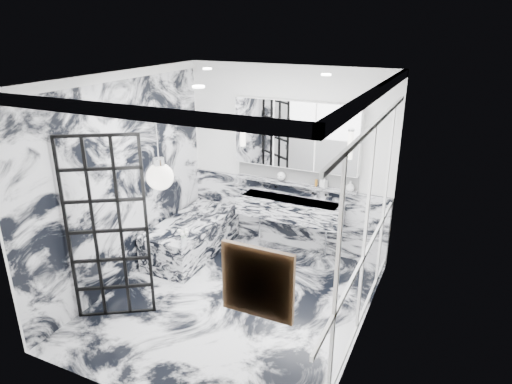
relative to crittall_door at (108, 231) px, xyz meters
The scene contains 25 objects.
floor 1.81m from the crittall_door, 34.80° to the left, with size 3.60×3.60×0.00m, color silver.
ceiling 2.20m from the crittall_door, 34.80° to the left, with size 3.60×3.60×0.00m, color white.
wall_back 2.88m from the crittall_door, 65.89° to the left, with size 3.60×3.60×0.00m, color white.
wall_front 1.56m from the crittall_door, 40.17° to the right, with size 3.60×3.60×0.00m, color white.
wall_left 0.96m from the crittall_door, 117.91° to the left, with size 3.60×3.60×0.00m, color white.
wall_right 2.90m from the crittall_door, 16.36° to the left, with size 3.60×3.60×0.00m, color white.
marble_clad_back 2.90m from the crittall_door, 65.68° to the left, with size 3.18×0.05×1.05m, color silver.
marble_clad_left 0.94m from the crittall_door, 117.08° to the left, with size 0.02×3.56×2.68m, color silver.
panel_molding 2.87m from the crittall_door, 16.47° to the left, with size 0.03×3.40×2.30m, color white.
soap_bottle_a 3.07m from the crittall_door, 55.27° to the left, with size 0.08×0.08×0.20m, color #8C5919.
soap_bottle_b 3.09m from the crittall_door, 54.70° to the left, with size 0.07×0.07×0.16m, color #4C4C51.
soap_bottle_c 3.33m from the crittall_door, 49.31° to the left, with size 0.12×0.12×0.15m, color silver.
face_pot 2.76m from the crittall_door, 66.24° to the left, with size 0.13×0.13×0.13m, color white.
amber_bottle 3.02m from the crittall_door, 56.62° to the left, with size 0.04×0.04×0.10m, color #8C5919.
flower_vase 1.16m from the crittall_door, 70.39° to the left, with size 0.07×0.07×0.12m, color silver.
crittall_door is the anchor object (origin of this frame).
artwork 2.56m from the crittall_door, 22.10° to the right, with size 0.47×0.04×0.47m, color orange.
pendant_light 1.56m from the crittall_door, 21.30° to the right, with size 0.24×0.24×0.24m, color white.
trough_sink 2.74m from the crittall_door, 60.87° to the left, with size 1.60×0.45×0.30m, color silver.
ledge 2.86m from the crittall_door, 62.48° to the left, with size 1.90×0.14×0.04m, color silver.
subway_tile 2.91m from the crittall_door, 63.05° to the left, with size 1.90×0.03×0.23m, color white.
mirror_cabinet 2.95m from the crittall_door, 62.53° to the left, with size 1.90×0.16×1.00m, color white.
sconce_left 2.58m from the crittall_door, 78.45° to the left, with size 0.07×0.07×0.40m, color white.
sconce_right 3.31m from the crittall_door, 48.79° to the left, with size 0.07×0.07×0.40m, color white.
bathtub 1.90m from the crittall_door, 90.19° to the left, with size 0.75×1.65×0.55m, color silver.
Camera 1 is at (2.37, -4.35, 3.38)m, focal length 32.00 mm.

